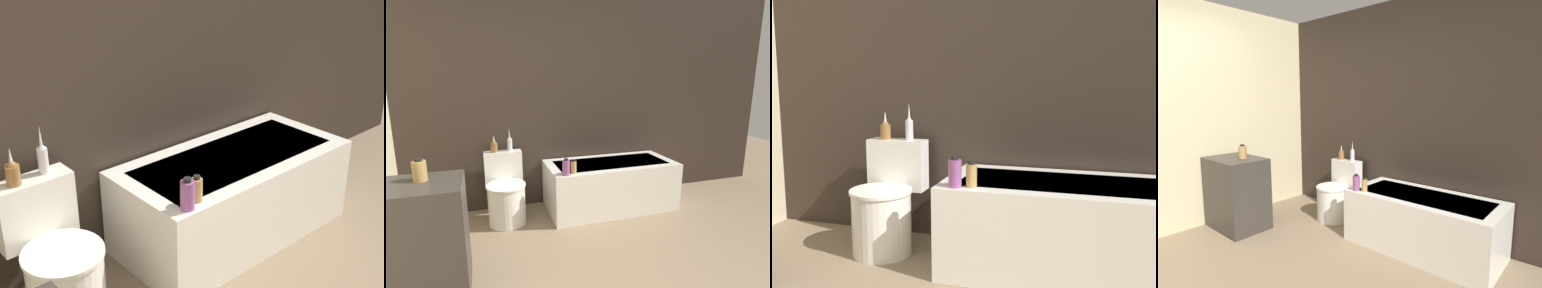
# 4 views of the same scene
# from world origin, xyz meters

# --- Properties ---
(wall_back_tiled) EXTENTS (6.40, 0.06, 2.60)m
(wall_back_tiled) POSITION_xyz_m (0.00, 2.24, 1.30)
(wall_back_tiled) COLOR #332821
(wall_back_tiled) RESTS_ON ground_plane
(bathtub) EXTENTS (1.48, 0.70, 0.55)m
(bathtub) POSITION_xyz_m (0.77, 1.84, 0.28)
(bathtub) COLOR white
(bathtub) RESTS_ON ground
(toilet) EXTENTS (0.40, 0.54, 0.72)m
(toilet) POSITION_xyz_m (-0.43, 1.86, 0.30)
(toilet) COLOR white
(toilet) RESTS_ON ground
(vanity_counter) EXTENTS (0.70, 0.48, 0.83)m
(vanity_counter) POSITION_xyz_m (-1.13, 0.92, 0.41)
(vanity_counter) COLOR #38332D
(vanity_counter) RESTS_ON ground
(soap_bottle_glass) EXTENTS (0.09, 0.09, 0.16)m
(soap_bottle_glass) POSITION_xyz_m (-1.06, 0.97, 0.90)
(soap_bottle_glass) COLOR tan
(soap_bottle_glass) RESTS_ON vanity_counter
(vase_gold) EXTENTS (0.07, 0.07, 0.20)m
(vase_gold) POSITION_xyz_m (-0.52, 2.06, 0.79)
(vase_gold) COLOR olive
(vase_gold) RESTS_ON toilet
(vase_silver) EXTENTS (0.05, 0.05, 0.26)m
(vase_silver) POSITION_xyz_m (-0.35, 2.08, 0.80)
(vase_silver) COLOR silver
(vase_silver) RESTS_ON toilet
(shampoo_bottle_tall) EXTENTS (0.07, 0.07, 0.17)m
(shampoo_bottle_tall) POSITION_xyz_m (0.15, 1.55, 0.63)
(shampoo_bottle_tall) COLOR #8C4C8C
(shampoo_bottle_tall) RESTS_ON bathtub
(shampoo_bottle_short) EXTENTS (0.06, 0.06, 0.15)m
(shampoo_bottle_short) POSITION_xyz_m (0.24, 1.58, 0.62)
(shampoo_bottle_short) COLOR tan
(shampoo_bottle_short) RESTS_ON bathtub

